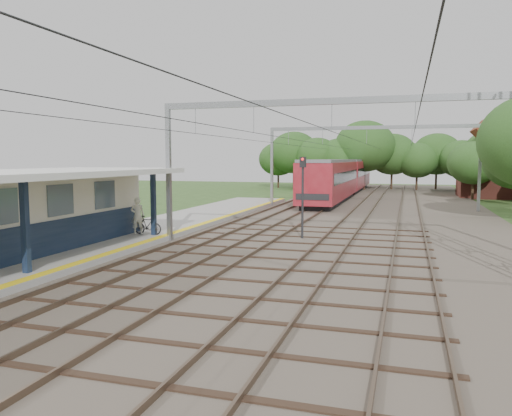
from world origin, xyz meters
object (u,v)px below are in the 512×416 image
at_px(signal_post, 303,188).
at_px(train, 343,176).
at_px(person, 138,216).
at_px(bicycle, 148,225).

bearing_deg(signal_post, train, 111.79).
bearing_deg(person, signal_post, 178.90).
distance_m(person, signal_post, 8.72).
height_order(person, train, train).
relative_size(train, signal_post, 8.93).
height_order(person, bicycle, person).
distance_m(person, bicycle, 0.75).
bearing_deg(person, bicycle, 161.03).
distance_m(train, signal_post, 32.38).
relative_size(bicycle, signal_post, 0.37).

